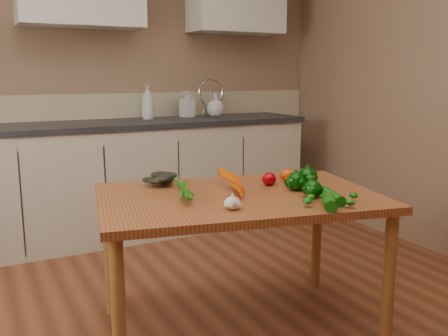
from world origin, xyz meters
name	(u,v)px	position (x,y,z in m)	size (l,w,h in m)	color
room	(227,78)	(0.00, 0.17, 1.25)	(4.04, 5.04, 2.64)	brown
counter_run	(133,177)	(0.21, 2.19, 0.46)	(2.84, 0.64, 1.14)	#BBB09C
table	(239,210)	(0.21, 0.45, 0.62)	(1.45, 1.08, 0.70)	#9D522D
soap_bottle_a	(148,102)	(0.38, 2.28, 1.04)	(0.11, 0.11, 0.27)	silver
soap_bottle_b	(187,104)	(0.74, 2.33, 1.01)	(0.10, 0.10, 0.22)	silver
soap_bottle_c	(216,105)	(0.99, 2.29, 1.00)	(0.15, 0.15, 0.19)	silver
carrot_bunch	(219,187)	(0.13, 0.50, 0.73)	(0.24, 0.19, 0.07)	#CC4A04
leafy_greens	(158,177)	(-0.07, 0.81, 0.75)	(0.19, 0.17, 0.09)	black
garlic_bulb	(232,203)	(0.05, 0.23, 0.73)	(0.07, 0.07, 0.06)	beige
pepper_a	(296,181)	(0.49, 0.39, 0.74)	(0.09, 0.09, 0.09)	#033002
pepper_b	(307,178)	(0.58, 0.41, 0.75)	(0.10, 0.10, 0.10)	#033002
pepper_c	(312,189)	(0.48, 0.24, 0.74)	(0.08, 0.08, 0.08)	#033002
tomato_a	(269,179)	(0.44, 0.55, 0.73)	(0.07, 0.07, 0.07)	#950208
tomato_b	(287,175)	(0.57, 0.59, 0.73)	(0.07, 0.07, 0.07)	#D34005
tomato_c	(303,177)	(0.61, 0.50, 0.74)	(0.08, 0.08, 0.07)	#D34005
zucchini_a	(332,196)	(0.51, 0.14, 0.72)	(0.05, 0.05, 0.20)	#0D4D08
zucchini_b	(329,202)	(0.43, 0.07, 0.73)	(0.05, 0.05, 0.18)	#0D4D08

